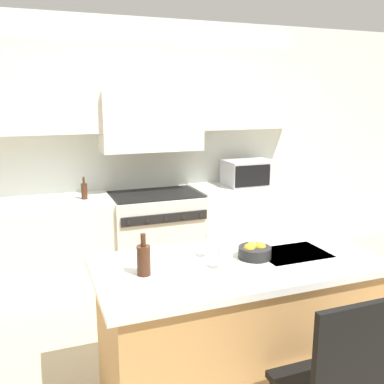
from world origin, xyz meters
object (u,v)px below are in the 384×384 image
Objects in this scene: range_stove at (156,235)px; wine_glass_near at (222,246)px; wine_bottle at (144,259)px; microwave at (249,173)px; oil_bottle_on_counter at (84,191)px; island_chair at (333,381)px; wine_glass_far at (209,236)px; fruit_bowl at (254,251)px.

wine_glass_near is (-0.19, -2.09, 0.61)m from range_stove.
wine_bottle is 0.45m from wine_glass_near.
microwave reaches higher than range_stove.
oil_bottle_on_counter is at bearing 92.63° from wine_bottle.
island_chair reaches higher than range_stove.
wine_glass_near is at bearing -89.82° from wine_glass_far.
microwave is at bearing 56.05° from wine_glass_far.
wine_glass_far is 0.30m from fruit_bowl.
wine_glass_far is (-0.30, 0.84, 0.51)m from island_chair.
wine_glass_near is (0.44, -0.09, 0.05)m from wine_bottle.
microwave is 2.97m from island_chair.
fruit_bowl is (0.27, -0.10, -0.10)m from wine_glass_far.
wine_bottle is 1.11× the size of oil_bottle_on_counter.
oil_bottle_on_counter is at bearing 112.07° from fruit_bowl.
range_stove is 2.17m from wine_bottle.
island_chair is at bearing -87.64° from range_stove.
wine_glass_far is (-1.29, -1.91, 0.00)m from microwave.
island_chair is 0.88m from wine_glass_near.
wine_bottle reaches higher than wine_glass_near.
fruit_bowl is at bearing 1.24° from wine_bottle.
wine_glass_near reaches higher than island_chair.
island_chair is (-0.98, -2.75, -0.51)m from microwave.
range_stove is at bearing 84.23° from wine_glass_far.
fruit_bowl is 2.12m from oil_bottle_on_counter.
oil_bottle_on_counter is (-1.82, -0.04, -0.06)m from microwave.
microwave is at bearing 70.37° from island_chair.
microwave is 2.56× the size of wine_glass_near.
wine_bottle is 0.71m from fruit_bowl.
oil_bottle_on_counter is (-0.09, 1.98, -0.01)m from wine_bottle.
island_chair is at bearing -64.84° from wine_glass_near.
range_stove is 4.31× the size of oil_bottle_on_counter.
wine_bottle is 0.46m from wine_glass_far.
microwave is at bearing 63.06° from fruit_bowl.
range_stove is 2.74m from island_chair.
oil_bottle_on_counter reaches higher than fruit_bowl.
oil_bottle_on_counter reaches higher than wine_glass_near.
microwave is 2.64× the size of fruit_bowl.
fruit_bowl is at bearing -19.94° from wine_glass_far.
microwave is 2.47m from wine_glass_near.
range_stove is 3.90× the size of wine_bottle.
range_stove is 2.05m from fruit_bowl.
range_stove is 2.18m from wine_glass_near.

